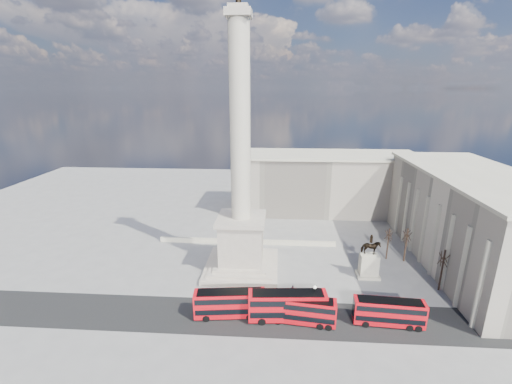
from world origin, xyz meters
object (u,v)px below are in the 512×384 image
object	(u,v)px
nelsons_column	(241,206)
pedestrian_standing	(417,306)
red_bus_c	(288,306)
pedestrian_crossing	(293,290)
red_bus_b	(302,310)
red_bus_d	(389,312)
equestrian_statue	(369,262)
victorian_lamp	(314,300)
red_bus_a	(230,303)
pedestrian_walking	(323,302)

from	to	relation	value
nelsons_column	pedestrian_standing	world-z (taller)	nelsons_column
red_bus_c	pedestrian_crossing	distance (m)	7.18
red_bus_b	red_bus_d	distance (m)	12.98
nelsons_column	red_bus_b	xyz separation A→B (m)	(10.63, -15.73, -10.73)
red_bus_c	nelsons_column	bearing A→B (deg)	115.41
red_bus_b	pedestrian_standing	distance (m)	19.21
red_bus_d	equestrian_statue	size ratio (longest dim) A/B	1.21
red_bus_d	pedestrian_crossing	xyz separation A→B (m)	(-13.95, 7.05, -1.32)
nelsons_column	red_bus_d	bearing A→B (deg)	-33.05
red_bus_c	victorian_lamp	world-z (taller)	victorian_lamp
red_bus_a	pedestrian_walking	distance (m)	15.13
pedestrian_crossing	red_bus_d	bearing A→B (deg)	-157.35
red_bus_d	pedestrian_walking	world-z (taller)	red_bus_d
red_bus_b	victorian_lamp	distance (m)	2.46
nelsons_column	red_bus_d	world-z (taller)	nelsons_column
red_bus_a	red_bus_d	size ratio (longest dim) A/B	1.07
red_bus_c	equestrian_statue	distance (m)	20.56
red_bus_c	pedestrian_crossing	xyz separation A→B (m)	(1.06, 6.91, -1.66)
red_bus_d	pedestrian_walking	distance (m)	10.05
nelsons_column	pedestrian_crossing	bearing A→B (deg)	-40.70
red_bus_d	equestrian_statue	distance (m)	13.81
equestrian_statue	red_bus_b	bearing A→B (deg)	-133.30
red_bus_a	pedestrian_standing	bearing A→B (deg)	0.22
red_bus_b	nelsons_column	bearing A→B (deg)	131.02
victorian_lamp	red_bus_a	bearing A→B (deg)	-179.28
red_bus_c	red_bus_a	bearing A→B (deg)	174.22
red_bus_b	pedestrian_walking	bearing A→B (deg)	55.07
victorian_lamp	pedestrian_standing	size ratio (longest dim) A/B	3.60
red_bus_b	red_bus_d	xyz separation A→B (m)	(12.97, 0.37, -0.02)
red_bus_a	pedestrian_standing	xyz separation A→B (m)	(29.56, 3.44, -1.50)
pedestrian_standing	equestrian_statue	bearing A→B (deg)	-96.15
red_bus_c	pedestrian_standing	bearing A→B (deg)	6.11
red_bus_b	equestrian_statue	size ratio (longest dim) A/B	1.23
equestrian_statue	pedestrian_crossing	bearing A→B (deg)	-154.82
nelsons_column	red_bus_a	xyz separation A→B (m)	(-0.23, -14.94, -10.61)
red_bus_c	pedestrian_crossing	bearing A→B (deg)	77.21
victorian_lamp	pedestrian_walking	xyz separation A→B (m)	(1.89, 3.28, -2.62)
red_bus_b	pedestrian_crossing	world-z (taller)	red_bus_b
red_bus_c	pedestrian_standing	xyz separation A→B (m)	(20.73, 3.71, -1.69)
pedestrian_crossing	equestrian_statue	bearing A→B (deg)	-105.35
red_bus_a	red_bus_d	bearing A→B (deg)	-7.42
red_bus_a	red_bus_d	xyz separation A→B (m)	(23.84, -0.42, -0.14)
nelsons_column	red_bus_b	world-z (taller)	nelsons_column
red_bus_a	pedestrian_walking	xyz separation A→B (m)	(14.66, 3.44, -1.51)
victorian_lamp	pedestrian_standing	xyz separation A→B (m)	(16.79, 3.28, -2.61)
nelsons_column	red_bus_a	size ratio (longest dim) A/B	4.51
nelsons_column	red_bus_c	xyz separation A→B (m)	(8.59, -15.21, -10.42)
red_bus_d	pedestrian_standing	size ratio (longest dim) A/B	6.40
pedestrian_standing	victorian_lamp	bearing A→B (deg)	-23.41
red_bus_a	pedestrian_walking	world-z (taller)	red_bus_a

